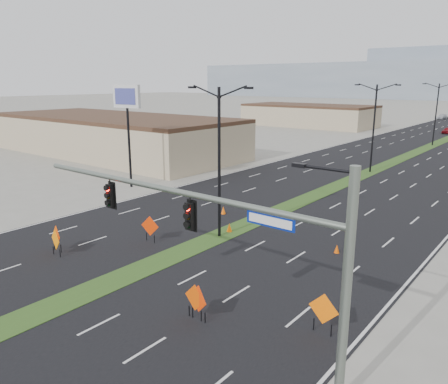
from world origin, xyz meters
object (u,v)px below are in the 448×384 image
Objects in this scene: construction_sign_2 at (150,227)px; construction_sign_3 at (195,299)px; car_left at (448,130)px; construction_sign_4 at (199,300)px; cone_0 at (229,228)px; construction_sign_1 at (56,241)px; streetlight_1 at (374,126)px; cone_2 at (337,249)px; car_far at (442,117)px; cone_1 at (256,215)px; streetlight_0 at (219,158)px; construction_sign_0 at (57,236)px; signal_mast at (228,237)px; pole_sign_west at (127,104)px; construction_sign_5 at (323,310)px; streetlight_2 at (436,112)px; cone_3 at (223,210)px.

construction_sign_2 reaches higher than construction_sign_3.
construction_sign_4 is at bearing -78.01° from car_left.
construction_sign_1 is at bearing -119.25° from cone_0.
cone_2 is at bearing -73.60° from streetlight_1.
car_far is 7.35× the size of cone_1.
streetlight_0 is 17.75× the size of cone_2.
construction_sign_1 is at bearing -20.55° from construction_sign_0.
signal_mast reaches higher than construction_sign_3.
cone_1 is at bearing -9.12° from pole_sign_west.
cone_1 is at bearing -90.77° from streetlight_1.
construction_sign_2 reaches higher than cone_0.
streetlight_1 is 15.17× the size of cone_0.
cone_2 is at bearing 112.64° from construction_sign_5.
construction_sign_3 is 0.22m from construction_sign_4.
streetlight_2 is 15.17× the size of cone_0.
streetlight_0 is 2.69× the size of car_left.
cone_0 is 4.36m from cone_3.
cone_1 is (-0.31, -51.08, -5.11)m from streetlight_2.
car_left is at bearing 91.50° from streetlight_0.
streetlight_0 reaches higher than cone_1.
streetlight_0 is 56.00m from streetlight_2.
streetlight_1 is at bearing 89.23° from cone_1.
cone_1 is (-0.31, -23.08, -5.11)m from streetlight_1.
signal_mast is 15.32m from construction_sign_0.
construction_sign_3 is (5.93, -65.00, -4.44)m from streetlight_2.
streetlight_0 is at bearing 38.78° from construction_sign_2.
construction_sign_3 is 15.98m from cone_3.
cone_2 is at bearing 52.52° from construction_sign_1.
construction_sign_3 is (11.50, -0.13, -0.01)m from construction_sign_1.
pole_sign_west is (-16.13, -50.29, 2.80)m from streetlight_2.
streetlight_2 reaches higher than construction_sign_5.
construction_sign_3 is 11.34m from cone_2.
construction_sign_0 is at bearing -80.40° from car_far.
construction_sign_2 is (-2.89, -59.68, -4.37)m from streetlight_2.
cone_3 is (-11.58, 14.22, -4.47)m from signal_mast.
construction_sign_2 reaches higher than cone_1.
streetlight_1 is 37.74m from construction_sign_3.
streetlight_2 is at bearing 90.01° from cone_0.
construction_sign_1 is 2.97× the size of cone_2.
construction_sign_0 reaches higher than cone_1.
car_far is at bearing 97.69° from streetlight_1.
construction_sign_4 reaches higher than construction_sign_1.
signal_mast is 8.89× the size of construction_sign_5.
car_far is 2.68× the size of construction_sign_4.
construction_sign_0 is (-6.20, -36.42, -4.43)m from streetlight_1.
streetlight_0 reaches higher than cone_0.
streetlight_2 is at bearing 99.45° from construction_sign_0.
construction_sign_3 is 2.69× the size of cone_1.
construction_sign_1 is at bearing -170.15° from construction_sign_5.
streetlight_2 is 64.87m from construction_sign_0.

